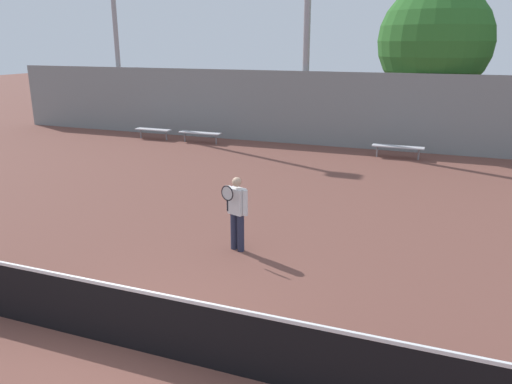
% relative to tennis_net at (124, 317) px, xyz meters
% --- Properties ---
extents(ground_plane, '(100.00, 100.00, 0.00)m').
position_rel_tennis_net_xyz_m(ground_plane, '(0.00, 0.00, -0.49)').
color(ground_plane, brown).
extents(tennis_net, '(10.52, 0.09, 0.96)m').
position_rel_tennis_net_xyz_m(tennis_net, '(0.00, 0.00, 0.00)').
color(tennis_net, '#99999E').
rests_on(tennis_net, ground_plane).
extents(tennis_player, '(0.52, 0.48, 1.55)m').
position_rel_tennis_net_xyz_m(tennis_player, '(0.10, 3.71, 0.37)').
color(tennis_player, '#282D47').
rests_on(tennis_player, ground_plane).
extents(bench_courtside_far, '(1.63, 0.40, 0.45)m').
position_rel_tennis_net_xyz_m(bench_courtside_far, '(-8.09, 13.59, -0.08)').
color(bench_courtside_far, silver).
rests_on(bench_courtside_far, ground_plane).
extents(bench_adjacent_court, '(1.85, 0.40, 0.45)m').
position_rel_tennis_net_xyz_m(bench_adjacent_court, '(2.30, 13.59, -0.08)').
color(bench_adjacent_court, silver).
rests_on(bench_adjacent_court, ground_plane).
extents(bench_by_gate, '(1.86, 0.40, 0.45)m').
position_rel_tennis_net_xyz_m(bench_by_gate, '(-5.80, 13.59, -0.08)').
color(bench_by_gate, silver).
rests_on(bench_by_gate, ground_plane).
extents(light_pole_far_right, '(0.90, 0.60, 9.53)m').
position_rel_tennis_net_xyz_m(light_pole_far_right, '(-1.73, 15.27, 4.98)').
color(light_pole_far_right, '#939399').
rests_on(light_pole_far_right, ground_plane).
extents(back_fence, '(32.05, 0.06, 2.98)m').
position_rel_tennis_net_xyz_m(back_fence, '(0.00, 14.88, 1.00)').
color(back_fence, gray).
rests_on(back_fence, ground_plane).
extents(tree_green_broad, '(4.52, 4.52, 6.39)m').
position_rel_tennis_net_xyz_m(tree_green_broad, '(3.09, 17.01, 3.62)').
color(tree_green_broad, brown).
rests_on(tree_green_broad, ground_plane).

